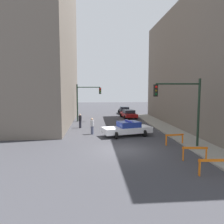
{
  "coord_description": "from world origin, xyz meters",
  "views": [
    {
      "loc": [
        -2.13,
        -15.62,
        4.51
      ],
      "look_at": [
        -0.07,
        8.68,
        1.97
      ],
      "focal_mm": 35.0,
      "sensor_mm": 36.0,
      "label": 1
    }
  ],
  "objects_px": {
    "barrier_mid": "(195,151)",
    "pedestrian_crossing": "(92,126)",
    "police_car": "(127,128)",
    "pedestrian_corner": "(80,121)",
    "barrier_front": "(213,164)",
    "parked_car_mid": "(124,110)",
    "barrier_back": "(175,138)",
    "traffic_light_near": "(184,102)",
    "traffic_light_far": "(85,97)",
    "parked_car_near": "(129,114)"
  },
  "relations": [
    {
      "from": "police_car",
      "to": "parked_car_mid",
      "type": "relative_size",
      "value": 1.15
    },
    {
      "from": "pedestrian_crossing",
      "to": "barrier_back",
      "type": "distance_m",
      "value": 8.24
    },
    {
      "from": "police_car",
      "to": "pedestrian_corner",
      "type": "relative_size",
      "value": 3.02
    },
    {
      "from": "traffic_light_near",
      "to": "police_car",
      "type": "relative_size",
      "value": 1.04
    },
    {
      "from": "barrier_mid",
      "to": "pedestrian_crossing",
      "type": "bearing_deg",
      "value": 126.72
    },
    {
      "from": "parked_car_mid",
      "to": "barrier_mid",
      "type": "distance_m",
      "value": 27.07
    },
    {
      "from": "pedestrian_corner",
      "to": "parked_car_mid",
      "type": "bearing_deg",
      "value": -157.7
    },
    {
      "from": "traffic_light_far",
      "to": "police_car",
      "type": "height_order",
      "value": "traffic_light_far"
    },
    {
      "from": "traffic_light_far",
      "to": "pedestrian_corner",
      "type": "relative_size",
      "value": 3.13
    },
    {
      "from": "police_car",
      "to": "barrier_mid",
      "type": "distance_m",
      "value": 8.32
    },
    {
      "from": "police_car",
      "to": "parked_car_mid",
      "type": "bearing_deg",
      "value": -21.98
    },
    {
      "from": "traffic_light_near",
      "to": "barrier_mid",
      "type": "xyz_separation_m",
      "value": [
        -0.51,
        -3.06,
        -2.91
      ]
    },
    {
      "from": "police_car",
      "to": "barrier_front",
      "type": "height_order",
      "value": "police_car"
    },
    {
      "from": "parked_car_mid",
      "to": "pedestrian_crossing",
      "type": "relative_size",
      "value": 2.64
    },
    {
      "from": "pedestrian_crossing",
      "to": "parked_car_near",
      "type": "bearing_deg",
      "value": -98.76
    },
    {
      "from": "parked_car_near",
      "to": "parked_car_mid",
      "type": "bearing_deg",
      "value": 82.65
    },
    {
      "from": "parked_car_mid",
      "to": "pedestrian_corner",
      "type": "height_order",
      "value": "pedestrian_corner"
    },
    {
      "from": "pedestrian_corner",
      "to": "barrier_back",
      "type": "height_order",
      "value": "pedestrian_corner"
    },
    {
      "from": "parked_car_mid",
      "to": "barrier_mid",
      "type": "bearing_deg",
      "value": -85.99
    },
    {
      "from": "pedestrian_crossing",
      "to": "barrier_mid",
      "type": "height_order",
      "value": "pedestrian_crossing"
    },
    {
      "from": "parked_car_mid",
      "to": "barrier_back",
      "type": "height_order",
      "value": "parked_car_mid"
    },
    {
      "from": "barrier_mid",
      "to": "barrier_back",
      "type": "distance_m",
      "value": 3.94
    },
    {
      "from": "parked_car_near",
      "to": "traffic_light_far",
      "type": "bearing_deg",
      "value": -162.61
    },
    {
      "from": "barrier_front",
      "to": "traffic_light_near",
      "type": "bearing_deg",
      "value": 83.1
    },
    {
      "from": "traffic_light_near",
      "to": "barrier_mid",
      "type": "relative_size",
      "value": 3.26
    },
    {
      "from": "pedestrian_corner",
      "to": "traffic_light_far",
      "type": "bearing_deg",
      "value": -135.53
    },
    {
      "from": "police_car",
      "to": "barrier_front",
      "type": "bearing_deg",
      "value": -178.46
    },
    {
      "from": "traffic_light_near",
      "to": "parked_car_near",
      "type": "height_order",
      "value": "traffic_light_near"
    },
    {
      "from": "traffic_light_far",
      "to": "parked_car_mid",
      "type": "xyz_separation_m",
      "value": [
        6.87,
        9.22,
        -2.72
      ]
    },
    {
      "from": "traffic_light_near",
      "to": "pedestrian_corner",
      "type": "distance_m",
      "value": 12.98
    },
    {
      "from": "parked_car_mid",
      "to": "pedestrian_corner",
      "type": "bearing_deg",
      "value": -114.03
    },
    {
      "from": "parked_car_near",
      "to": "barrier_front",
      "type": "relative_size",
      "value": 2.78
    },
    {
      "from": "barrier_front",
      "to": "barrier_back",
      "type": "distance_m",
      "value": 6.35
    },
    {
      "from": "barrier_front",
      "to": "barrier_mid",
      "type": "bearing_deg",
      "value": 86.35
    },
    {
      "from": "police_car",
      "to": "parked_car_mid",
      "type": "distance_m",
      "value": 19.5
    },
    {
      "from": "police_car",
      "to": "parked_car_mid",
      "type": "height_order",
      "value": "police_car"
    },
    {
      "from": "traffic_light_far",
      "to": "traffic_light_near",
      "type": "bearing_deg",
      "value": -61.48
    },
    {
      "from": "traffic_light_far",
      "to": "parked_car_mid",
      "type": "height_order",
      "value": "traffic_light_far"
    },
    {
      "from": "traffic_light_far",
      "to": "parked_car_near",
      "type": "bearing_deg",
      "value": 22.74
    },
    {
      "from": "traffic_light_far",
      "to": "pedestrian_corner",
      "type": "xyz_separation_m",
      "value": [
        -0.41,
        -5.29,
        -2.54
      ]
    },
    {
      "from": "parked_car_mid",
      "to": "barrier_front",
      "type": "xyz_separation_m",
      "value": [
        0.5,
        -29.47,
        -0.06
      ]
    },
    {
      "from": "barrier_front",
      "to": "barrier_back",
      "type": "relative_size",
      "value": 1.0
    },
    {
      "from": "pedestrian_corner",
      "to": "barrier_back",
      "type": "bearing_deg",
      "value": 92.23
    },
    {
      "from": "pedestrian_corner",
      "to": "barrier_front",
      "type": "distance_m",
      "value": 16.86
    },
    {
      "from": "parked_car_near",
      "to": "barrier_front",
      "type": "xyz_separation_m",
      "value": [
        0.72,
        -23.04,
        -0.06
      ]
    },
    {
      "from": "traffic_light_near",
      "to": "parked_car_mid",
      "type": "height_order",
      "value": "traffic_light_near"
    },
    {
      "from": "traffic_light_far",
      "to": "parked_car_mid",
      "type": "distance_m",
      "value": 11.82
    },
    {
      "from": "barrier_mid",
      "to": "barrier_back",
      "type": "height_order",
      "value": "same"
    },
    {
      "from": "pedestrian_corner",
      "to": "barrier_mid",
      "type": "bearing_deg",
      "value": 81.27
    },
    {
      "from": "barrier_mid",
      "to": "barrier_back",
      "type": "relative_size",
      "value": 1.0
    }
  ]
}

